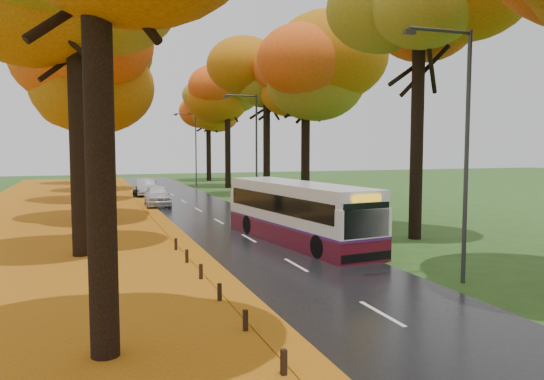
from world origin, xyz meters
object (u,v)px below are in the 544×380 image
streetlamp_far (194,143)px  car_white (157,195)px  streetlamp_near (461,136)px  bus (298,211)px  streetlamp_mid (253,142)px  car_silver (146,187)px  car_dark (145,189)px

streetlamp_far → car_white: size_ratio=1.78×
streetlamp_near → streetlamp_far: 44.00m
streetlamp_near → bus: streetlamp_near is taller
streetlamp_far → bus: streetlamp_far is taller
streetlamp_near → streetlamp_mid: bearing=90.0°
streetlamp_mid → streetlamp_far: same height
streetlamp_far → car_white: streetlamp_far is taller
streetlamp_mid → car_white: streetlamp_mid is taller
streetlamp_near → car_silver: 34.73m
streetlamp_near → streetlamp_mid: 22.00m
streetlamp_mid → bus: (-2.11, -13.67, -3.26)m
bus → car_white: (-4.19, 17.07, -0.65)m
streetlamp_far → bus: size_ratio=0.76×
streetlamp_mid → car_silver: 14.04m
streetlamp_far → car_white: bearing=-108.7°
car_white → bus: bearing=-73.5°
streetlamp_near → bus: size_ratio=0.76×
bus → car_white: 17.59m
streetlamp_mid → streetlamp_far: (0.00, 22.00, 0.00)m
car_dark → car_silver: bearing=8.6°
car_silver → car_dark: bearing=176.5°
car_white → streetlamp_mid: bearing=-25.6°
streetlamp_mid → car_dark: (-6.30, 11.94, -4.09)m
streetlamp_near → streetlamp_mid: size_ratio=1.00×
car_dark → streetlamp_mid: bearing=-46.6°
bus → streetlamp_far: bearing=78.8°
car_silver → bus: bearing=-77.3°
streetlamp_near → bus: (-2.11, 8.33, -3.26)m
car_silver → streetlamp_near: bearing=-76.1°
streetlamp_mid → car_silver: (-6.24, 11.94, -3.94)m
bus → car_dark: size_ratio=2.62×
streetlamp_far → bus: 35.88m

